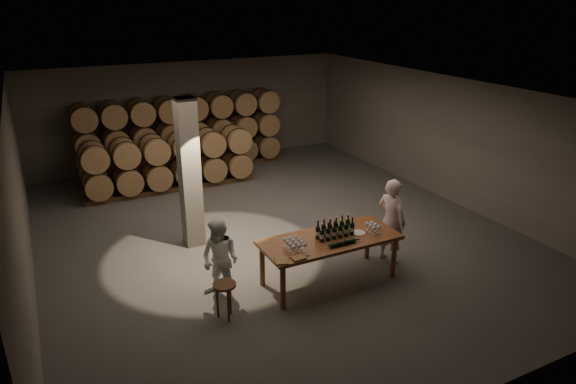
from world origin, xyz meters
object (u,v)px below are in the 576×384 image
tasting_table (330,243)px  plate (359,233)px  person_woman (220,259)px  notebook_near (298,258)px  stool (225,290)px  person_man (391,221)px  bottle_cluster (335,230)px

tasting_table → plate: 0.61m
person_woman → plate: bearing=44.5°
plate → tasting_table: bearing=173.5°
plate → notebook_near: 1.52m
plate → stool: (-2.75, -0.17, -0.38)m
tasting_table → stool: bearing=-173.6°
plate → person_man: size_ratio=0.15×
plate → notebook_near: (-1.48, -0.36, 0.01)m
bottle_cluster → notebook_near: bearing=-156.0°
plate → person_woman: (-2.59, 0.47, -0.16)m
bottle_cluster → stool: (-2.28, -0.26, -0.50)m
person_man → bottle_cluster: bearing=78.4°
bottle_cluster → stool: bearing=-173.6°
tasting_table → person_woman: size_ratio=1.73×
plate → person_man: person_man is taller
person_man → stool: bearing=78.7°
bottle_cluster → notebook_near: bottle_cluster is taller
plate → stool: 2.78m
notebook_near → person_man: size_ratio=0.13×
notebook_near → person_woman: size_ratio=0.16×
stool → person_man: (3.69, 0.40, 0.35)m
plate → person_man: 0.97m
person_man → person_woman: person_man is taller
tasting_table → stool: (-2.16, -0.24, -0.26)m
stool → tasting_table: bearing=6.4°
stool → person_woman: bearing=75.8°
tasting_table → person_woman: 2.04m
tasting_table → person_man: 1.54m
person_man → person_woman: size_ratio=1.17×
bottle_cluster → stool: size_ratio=1.14×
plate → stool: bearing=-176.4°
bottle_cluster → person_woman: bearing=169.7°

